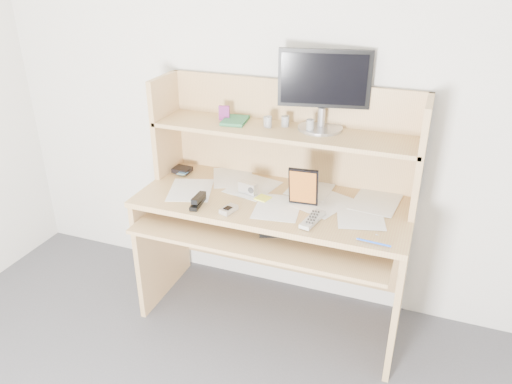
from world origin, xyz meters
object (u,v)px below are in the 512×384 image
(game_case, at_px, (303,187))
(monitor, at_px, (324,87))
(desk, at_px, (278,202))
(keyboard, at_px, (303,227))
(tv_remote, at_px, (313,219))

(game_case, height_order, monitor, monitor)
(desk, xyz_separation_m, game_case, (0.16, -0.10, 0.16))
(desk, height_order, keyboard, desk)
(game_case, relative_size, monitor, 0.45)
(monitor, bearing_deg, keyboard, -99.60)
(monitor, bearing_deg, tv_remote, -90.80)
(keyboard, xyz_separation_m, tv_remote, (0.06, -0.08, 0.10))
(tv_remote, height_order, monitor, monitor)
(tv_remote, distance_m, game_case, 0.19)
(desk, relative_size, keyboard, 3.00)
(tv_remote, relative_size, monitor, 0.41)
(desk, height_order, game_case, desk)
(keyboard, xyz_separation_m, monitor, (-0.01, 0.31, 0.63))
(tv_remote, distance_m, monitor, 0.66)
(game_case, distance_m, monitor, 0.50)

